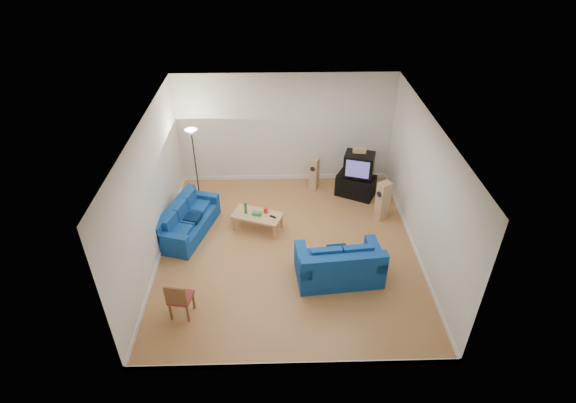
{
  "coord_description": "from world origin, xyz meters",
  "views": [
    {
      "loc": [
        -0.23,
        -8.21,
        6.94
      ],
      "look_at": [
        0.0,
        0.4,
        1.1
      ],
      "focal_mm": 28.0,
      "sensor_mm": 36.0,
      "label": 1
    }
  ],
  "objects_px": {
    "coffee_table": "(257,216)",
    "sofa_three_seat": "(187,223)",
    "television": "(359,164)",
    "sofa_loveseat": "(339,267)",
    "tv_stand": "(356,186)"
  },
  "relations": [
    {
      "from": "tv_stand",
      "to": "television",
      "type": "distance_m",
      "value": 0.72
    },
    {
      "from": "television",
      "to": "sofa_loveseat",
      "type": "bearing_deg",
      "value": -87.77
    },
    {
      "from": "sofa_loveseat",
      "to": "coffee_table",
      "type": "xyz_separation_m",
      "value": [
        -1.83,
        1.85,
        0.04
      ]
    },
    {
      "from": "sofa_loveseat",
      "to": "tv_stand",
      "type": "distance_m",
      "value": 3.44
    },
    {
      "from": "sofa_three_seat",
      "to": "television",
      "type": "distance_m",
      "value": 4.77
    },
    {
      "from": "sofa_three_seat",
      "to": "sofa_loveseat",
      "type": "height_order",
      "value": "sofa_loveseat"
    },
    {
      "from": "coffee_table",
      "to": "television",
      "type": "xyz_separation_m",
      "value": [
        2.71,
        1.42,
        0.64
      ]
    },
    {
      "from": "sofa_three_seat",
      "to": "sofa_loveseat",
      "type": "bearing_deg",
      "value": 80.34
    },
    {
      "from": "sofa_three_seat",
      "to": "tv_stand",
      "type": "height_order",
      "value": "sofa_three_seat"
    },
    {
      "from": "sofa_loveseat",
      "to": "tv_stand",
      "type": "height_order",
      "value": "sofa_loveseat"
    },
    {
      "from": "coffee_table",
      "to": "tv_stand",
      "type": "xyz_separation_m",
      "value": [
        2.69,
        1.48,
        -0.07
      ]
    },
    {
      "from": "coffee_table",
      "to": "sofa_three_seat",
      "type": "bearing_deg",
      "value": -177.13
    },
    {
      "from": "coffee_table",
      "to": "television",
      "type": "bearing_deg",
      "value": 27.66
    },
    {
      "from": "sofa_three_seat",
      "to": "coffee_table",
      "type": "xyz_separation_m",
      "value": [
        1.75,
        0.09,
        0.1
      ]
    },
    {
      "from": "sofa_three_seat",
      "to": "tv_stand",
      "type": "distance_m",
      "value": 4.7
    }
  ]
}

